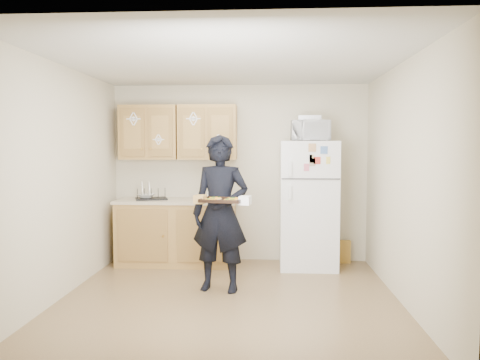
{
  "coord_description": "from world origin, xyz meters",
  "views": [
    {
      "loc": [
        0.42,
        -4.86,
        1.62
      ],
      "look_at": [
        0.09,
        0.45,
        1.25
      ],
      "focal_mm": 35.0,
      "sensor_mm": 36.0,
      "label": 1
    }
  ],
  "objects_px": {
    "baking_tray": "(222,201)",
    "microwave": "(310,131)",
    "refrigerator": "(308,205)",
    "person": "(220,213)",
    "dish_rack": "(151,193)"
  },
  "relations": [
    {
      "from": "microwave",
      "to": "refrigerator",
      "type": "bearing_deg",
      "value": 100.84
    },
    {
      "from": "refrigerator",
      "to": "microwave",
      "type": "height_order",
      "value": "microwave"
    },
    {
      "from": "refrigerator",
      "to": "person",
      "type": "relative_size",
      "value": 0.97
    },
    {
      "from": "refrigerator",
      "to": "baking_tray",
      "type": "bearing_deg",
      "value": -126.01
    },
    {
      "from": "refrigerator",
      "to": "baking_tray",
      "type": "distance_m",
      "value": 1.75
    },
    {
      "from": "person",
      "to": "baking_tray",
      "type": "xyz_separation_m",
      "value": [
        0.05,
        -0.3,
        0.18
      ]
    },
    {
      "from": "refrigerator",
      "to": "dish_rack",
      "type": "xyz_separation_m",
      "value": [
        -2.15,
        0.05,
        0.13
      ]
    },
    {
      "from": "baking_tray",
      "to": "microwave",
      "type": "bearing_deg",
      "value": 62.73
    },
    {
      "from": "refrigerator",
      "to": "baking_tray",
      "type": "xyz_separation_m",
      "value": [
        -1.02,
        -1.4,
        0.2
      ]
    },
    {
      "from": "person",
      "to": "microwave",
      "type": "xyz_separation_m",
      "value": [
        1.08,
        1.06,
        0.96
      ]
    },
    {
      "from": "microwave",
      "to": "dish_rack",
      "type": "distance_m",
      "value": 2.33
    },
    {
      "from": "person",
      "to": "dish_rack",
      "type": "bearing_deg",
      "value": 143.06
    },
    {
      "from": "baking_tray",
      "to": "microwave",
      "type": "height_order",
      "value": "microwave"
    },
    {
      "from": "person",
      "to": "dish_rack",
      "type": "height_order",
      "value": "person"
    },
    {
      "from": "person",
      "to": "baking_tray",
      "type": "distance_m",
      "value": 0.35
    }
  ]
}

